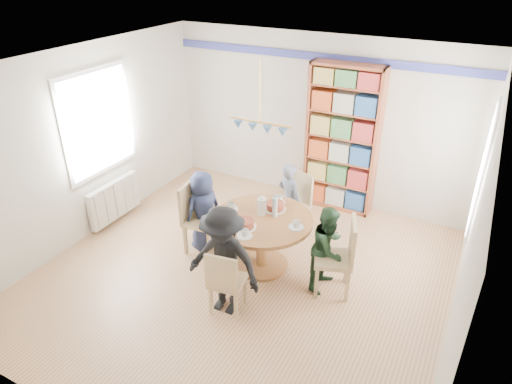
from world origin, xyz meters
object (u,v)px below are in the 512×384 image
Objects in this scene: chair_far at (296,200)px; chair_left at (196,215)px; person_left at (203,211)px; person_near at (224,262)px; dining_table at (262,231)px; person_far at (289,200)px; bookshelf at (342,141)px; chair_near at (225,280)px; radiator at (114,200)px; chair_right at (341,254)px; person_right at (329,248)px.

chair_left is at bearing -133.78° from chair_far.
person_near is at bearing 62.58° from person_left.
dining_table is 1.02m from chair_far.
person_near is (0.98, -0.88, 0.13)m from chair_left.
person_near reaches higher than person_left.
chair_left is (-0.99, -0.06, -0.00)m from dining_table.
person_left reaches higher than person_far.
bookshelf reaches higher than dining_table.
person_far reaches higher than chair_near.
chair_far is at bearing 21.62° from radiator.
person_near is at bearing 110.16° from person_far.
chair_left is at bearing -1.73° from radiator.
dining_table is 2.15m from bookshelf.
person_left is (-0.93, 0.04, 0.03)m from dining_table.
bookshelf is (0.35, 2.03, 0.59)m from dining_table.
chair_left is at bearing -122.74° from bookshelf.
chair_right is 1.45m from chair_far.
person_right is at bearing 45.43° from person_near.
chair_far is 0.40× the size of bookshelf.
person_far is at bearing 89.11° from person_near.
person_far is at bearing -108.55° from bookshelf.
person_right is 0.82× the size of person_near.
chair_left is at bearing 64.60° from person_far.
dining_table is (2.56, 0.01, 0.21)m from radiator.
chair_near is at bearing -95.99° from bookshelf.
person_near reaches higher than chair_right.
person_far is (-0.06, -0.11, 0.05)m from chair_far.
chair_right is 0.90× the size of person_right.
chair_left reaches higher than chair_near.
radiator is 2.80m from chair_far.
chair_near is (2.59, -0.98, 0.13)m from radiator.
person_left is (-0.97, 1.03, 0.11)m from chair_near.
bookshelf is at bearing 84.01° from chair_near.
chair_near is 0.74× the size of person_left.
person_far is 0.83× the size of person_near.
chair_far is at bearing -100.67° from person_far.
chair_left is 2.55m from bookshelf.
bookshelf reaches higher than radiator.
person_near reaches higher than radiator.
person_far is (-1.09, 0.92, 0.01)m from chair_right.
chair_right reaches higher than chair_left.
radiator is 0.43× the size of bookshelf.
bookshelf reaches higher than person_left.
chair_right is at bearing -95.56° from person_right.
radiator is at bearing 179.94° from chair_right.
person_left is at bearing -134.72° from chair_far.
dining_table is at bearing 91.90° from chair_near.
person_left is (-2.00, 0.05, 0.03)m from chair_right.
chair_near is 1.42m from person_left.
chair_far is at bearing 46.22° from chair_left.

